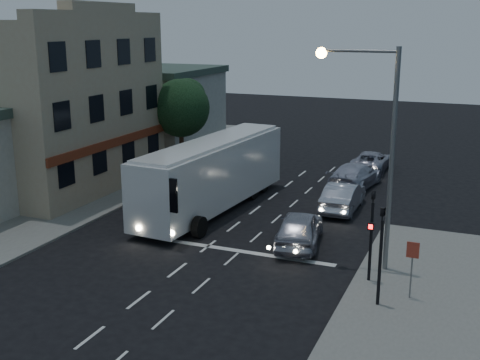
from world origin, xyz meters
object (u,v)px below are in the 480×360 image
at_px(tour_bus, 213,172).
at_px(car_suv, 299,228).
at_px(car_sedan_b, 355,176).
at_px(regulatory_sign, 412,261).
at_px(street_tree, 181,105).
at_px(car_sedan_c, 371,161).
at_px(traffic_signal_main, 372,225).
at_px(traffic_signal_side, 381,244).
at_px(streetlight, 377,134).
at_px(car_sedan_a, 343,197).

bearing_deg(tour_bus, car_suv, -26.03).
xyz_separation_m(car_sedan_b, regulatory_sign, (5.23, -14.91, 0.81)).
xyz_separation_m(tour_bus, car_sedan_b, (6.29, 7.35, -1.29)).
distance_m(car_sedan_b, street_tree, 12.83).
bearing_deg(street_tree, car_sedan_b, -1.66).
relative_size(car_sedan_c, regulatory_sign, 2.20).
bearing_deg(car_suv, street_tree, -52.77).
distance_m(car_suv, traffic_signal_main, 5.11).
bearing_deg(car_sedan_b, street_tree, 4.66).
bearing_deg(traffic_signal_main, traffic_signal_side, -70.51).
distance_m(traffic_signal_side, streetlight, 4.84).
bearing_deg(regulatory_sign, street_tree, 138.92).
xyz_separation_m(car_sedan_a, traffic_signal_main, (3.15, -9.06, 1.65)).
distance_m(traffic_signal_side, regulatory_sign, 1.61).
bearing_deg(traffic_signal_main, street_tree, 137.97).
relative_size(car_sedan_a, traffic_signal_main, 1.14).
bearing_deg(car_sedan_a, streetlight, 110.14).
distance_m(car_suv, regulatory_sign, 6.87).
xyz_separation_m(tour_bus, car_sedan_c, (6.38, 12.46, -1.41)).
height_order(car_sedan_a, street_tree, street_tree).
bearing_deg(car_sedan_a, street_tree, -22.88).
distance_m(regulatory_sign, street_tree, 23.40).
relative_size(tour_bus, car_sedan_a, 2.72).
distance_m(car_sedan_a, streetlight, 9.56).
bearing_deg(car_suv, traffic_signal_main, 131.79).
xyz_separation_m(traffic_signal_main, street_tree, (-15.81, 14.25, 2.08)).
relative_size(car_suv, streetlight, 0.53).
xyz_separation_m(car_suv, traffic_signal_side, (4.50, -5.00, 1.61)).
bearing_deg(regulatory_sign, traffic_signal_side, -136.08).
xyz_separation_m(car_suv, traffic_signal_main, (3.80, -3.02, 1.61)).
distance_m(traffic_signal_side, street_tree, 23.24).
bearing_deg(car_sedan_a, car_sedan_c, -88.96).
xyz_separation_m(car_suv, street_tree, (-12.01, 11.22, 3.69)).
distance_m(car_sedan_a, traffic_signal_side, 11.81).
distance_m(car_sedan_a, traffic_signal_main, 9.74).
bearing_deg(street_tree, streetlight, -39.51).
bearing_deg(car_sedan_c, regulatory_sign, 105.81).
bearing_deg(traffic_signal_main, car_sedan_b, 104.24).
relative_size(car_suv, car_sedan_c, 0.98).
distance_m(car_sedan_c, traffic_signal_side, 21.46).
height_order(traffic_signal_side, street_tree, street_tree).
bearing_deg(tour_bus, streetlight, -23.87).
bearing_deg(tour_bus, car_sedan_a, 25.01).
distance_m(traffic_signal_main, streetlight, 3.61).
relative_size(car_sedan_b, traffic_signal_side, 1.33).
height_order(tour_bus, traffic_signal_main, traffic_signal_main).
bearing_deg(regulatory_sign, streetlight, 128.75).
height_order(car_sedan_a, traffic_signal_main, traffic_signal_main).
bearing_deg(traffic_signal_main, car_sedan_a, 109.17).
relative_size(car_sedan_a, car_sedan_c, 0.97).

